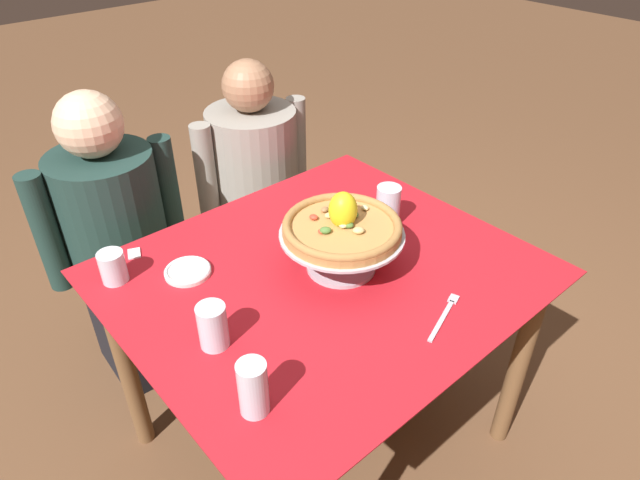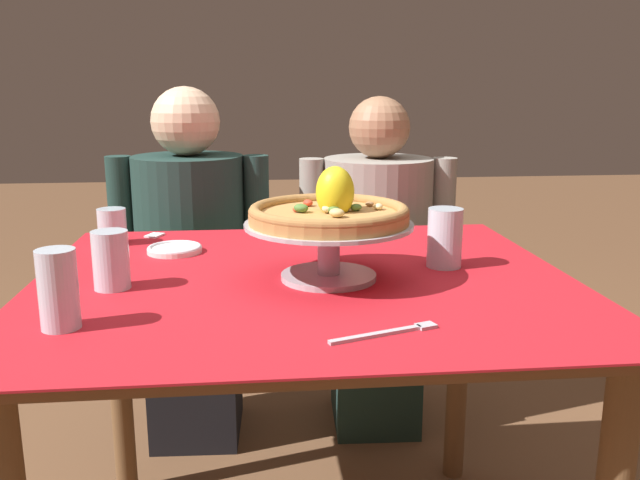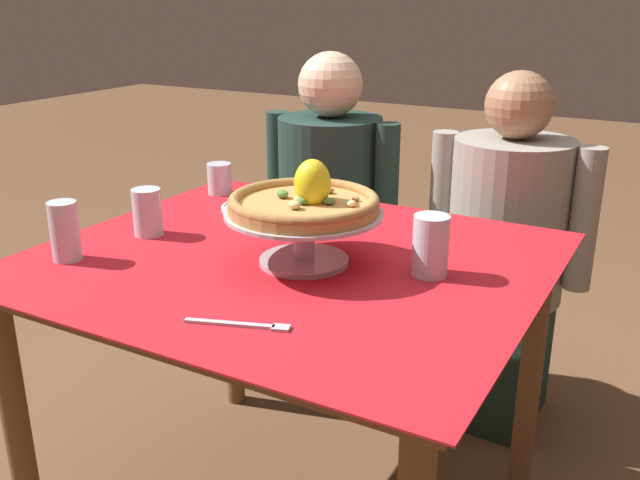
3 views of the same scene
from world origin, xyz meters
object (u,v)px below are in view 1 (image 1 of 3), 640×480
at_px(pizza_stand, 342,245).
at_px(water_glass_front_left, 253,391).
at_px(water_glass_side_left, 213,329).
at_px(pizza, 342,225).
at_px(water_glass_back_left, 113,269).
at_px(dinner_fork, 445,314).
at_px(water_glass_side_right, 388,208).
at_px(side_plate, 188,271).
at_px(sugar_packet, 134,253).
at_px(diner_left, 121,251).
at_px(diner_right, 256,196).

xyz_separation_m(pizza_stand, water_glass_front_left, (-0.48, -0.24, -0.02)).
bearing_deg(water_glass_side_left, pizza, 2.89).
distance_m(water_glass_back_left, dinner_fork, 0.91).
bearing_deg(water_glass_side_right, water_glass_back_left, 158.95).
bearing_deg(water_glass_side_right, side_plate, 162.51).
bearing_deg(water_glass_back_left, sugar_packet, 40.66).
distance_m(side_plate, diner_left, 0.55).
bearing_deg(side_plate, pizza, -37.18).
bearing_deg(dinner_fork, sugar_packet, 121.88).
bearing_deg(diner_left, water_glass_side_right, -48.50).
relative_size(water_glass_back_left, diner_right, 0.08).
relative_size(water_glass_back_left, water_glass_side_right, 0.69).
height_order(water_glass_side_right, diner_right, diner_right).
height_order(sugar_packet, diner_left, diner_left).
bearing_deg(dinner_fork, diner_left, 110.81).
height_order(pizza_stand, dinner_fork, pizza_stand).
bearing_deg(side_plate, water_glass_side_left, -107.68).
relative_size(pizza_stand, side_plate, 2.65).
bearing_deg(diner_left, side_plate, -89.01).
xyz_separation_m(water_glass_side_left, sugar_packet, (0.02, 0.47, -0.05)).
xyz_separation_m(pizza_stand, diner_left, (-0.36, 0.78, -0.28)).
bearing_deg(diner_left, diner_right, 1.41).
relative_size(pizza, water_glass_back_left, 3.59).
bearing_deg(water_glass_side_left, sugar_packet, 87.88).
xyz_separation_m(water_glass_side_right, water_glass_front_left, (-0.75, -0.31, 0.00)).
relative_size(pizza_stand, pizza, 1.06).
bearing_deg(pizza_stand, water_glass_back_left, 143.99).
distance_m(side_plate, sugar_packet, 0.20).
relative_size(pizza, diner_right, 0.29).
relative_size(pizza_stand, water_glass_side_left, 2.98).
bearing_deg(pizza_stand, water_glass_side_left, -177.33).
height_order(water_glass_side_left, dinner_fork, water_glass_side_left).
distance_m(pizza, water_glass_side_left, 0.45).
distance_m(water_glass_side_left, dinner_fork, 0.59).
relative_size(side_plate, diner_right, 0.12).
bearing_deg(water_glass_front_left, diner_left, 83.12).
distance_m(pizza_stand, diner_left, 0.90).
distance_m(water_glass_front_left, dinner_fork, 0.55).
bearing_deg(side_plate, sugar_packet, 111.56).
bearing_deg(diner_right, side_plate, -138.82).
distance_m(pizza, water_glass_front_left, 0.55).
bearing_deg(water_glass_side_right, water_glass_side_left, -172.53).
relative_size(pizza_stand, diner_left, 0.30).
relative_size(pizza_stand, dinner_fork, 1.83).
bearing_deg(diner_left, water_glass_back_left, -111.31).
distance_m(pizza_stand, water_glass_side_right, 0.28).
bearing_deg(side_plate, dinner_fork, -55.25).
xyz_separation_m(water_glass_front_left, dinner_fork, (0.54, -0.08, -0.06)).
bearing_deg(water_glass_side_left, diner_left, 84.10).
height_order(water_glass_back_left, water_glass_side_left, water_glass_side_left).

